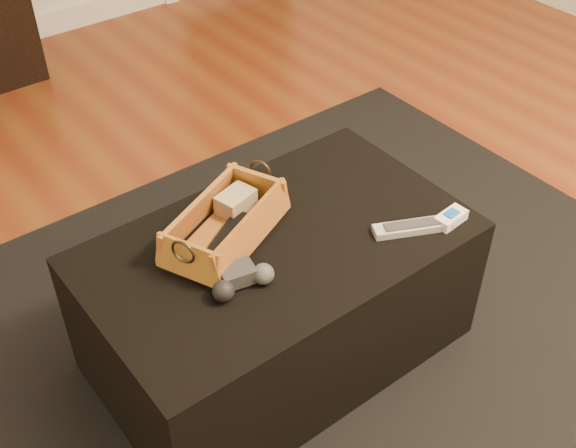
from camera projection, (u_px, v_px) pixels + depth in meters
floor at (401, 386)px, 2.04m from camera, size 5.00×5.50×0.01m
baseboard at (23, 31)px, 3.66m from camera, size 5.00×0.04×0.12m
area_rug at (289, 360)px, 2.10m from camera, size 2.60×2.00×0.01m
ottoman at (278, 298)px, 1.99m from camera, size 1.00×0.60×0.42m
tv_remote at (227, 237)px, 1.83m from camera, size 0.19×0.14×0.02m
cloth_bundle at (236, 202)px, 1.91m from camera, size 0.12×0.09×0.06m
wicker_basket at (225, 225)px, 1.84m from camera, size 0.41×0.32×0.13m
game_controller at (241, 279)px, 1.71m from camera, size 0.17×0.10×0.05m
silver_remote at (412, 227)px, 1.88m from camera, size 0.21×0.13×0.02m
cream_gadget at (451, 218)px, 1.90m from camera, size 0.10×0.05×0.03m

